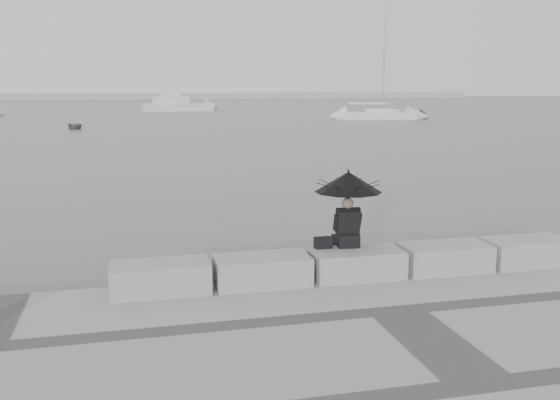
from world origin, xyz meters
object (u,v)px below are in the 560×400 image
object	(u,v)px
seated_person	(348,191)
small_motorboat	(400,115)
dinghy	(75,126)
sailboat_right	(378,115)
motor_cruiser	(178,105)

from	to	relation	value
seated_person	small_motorboat	distance (m)	63.89
dinghy	small_motorboat	bearing A→B (deg)	6.25
sailboat_right	dinghy	xyz separation A→B (m)	(-31.63, -6.88, -0.27)
sailboat_right	small_motorboat	distance (m)	4.83
seated_person	motor_cruiser	distance (m)	82.09
sailboat_right	motor_cruiser	xyz separation A→B (m)	(-19.88, 27.07, 0.37)
small_motorboat	dinghy	size ratio (longest dim) A/B	2.00
small_motorboat	sailboat_right	bearing A→B (deg)	-115.22
seated_person	sailboat_right	world-z (taller)	sailboat_right
seated_person	small_motorboat	bearing A→B (deg)	69.12
motor_cruiser	small_motorboat	size ratio (longest dim) A/B	1.78
seated_person	dinghy	distance (m)	48.81
seated_person	motor_cruiser	bearing A→B (deg)	91.92
seated_person	motor_cruiser	world-z (taller)	motor_cruiser
dinghy	seated_person	bearing A→B (deg)	-89.23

